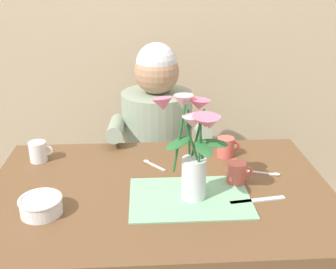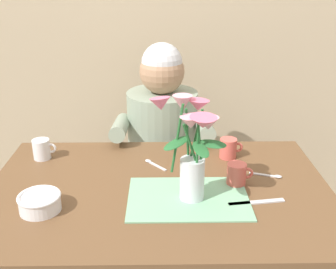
{
  "view_description": "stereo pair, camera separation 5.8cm",
  "coord_description": "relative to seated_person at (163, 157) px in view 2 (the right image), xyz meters",
  "views": [
    {
      "loc": [
        -0.05,
        -1.26,
        1.46
      ],
      "look_at": [
        0.03,
        0.05,
        0.92
      ],
      "focal_mm": 44.18,
      "sensor_mm": 36.0,
      "label": 1
    },
    {
      "loc": [
        0.01,
        -1.26,
        1.46
      ],
      "look_at": [
        0.03,
        0.05,
        0.92
      ],
      "focal_mm": 44.18,
      "sensor_mm": 36.0,
      "label": 2
    }
  ],
  "objects": [
    {
      "name": "wood_panel_backdrop",
      "position": [
        -0.01,
        0.43,
        0.69
      ],
      "size": [
        4.0,
        0.1,
        2.5
      ],
      "primitive_type": "cube",
      "color": "tan",
      "rests_on": "ground_plane"
    },
    {
      "name": "dining_table",
      "position": [
        -0.01,
        -0.62,
        0.08
      ],
      "size": [
        1.2,
        0.8,
        0.74
      ],
      "color": "brown",
      "rests_on": "ground_plane"
    },
    {
      "name": "seated_person",
      "position": [
        0.0,
        0.0,
        0.0
      ],
      "size": [
        0.45,
        0.47,
        1.14
      ],
      "rotation": [
        0.0,
        0.0,
        0.06
      ],
      "color": "#4C4C56",
      "rests_on": "ground_plane"
    },
    {
      "name": "striped_placemat",
      "position": [
        0.08,
        -0.69,
        0.18
      ],
      "size": [
        0.4,
        0.28,
        0.0
      ],
      "primitive_type": "cube",
      "color": "#7AB289",
      "rests_on": "dining_table"
    },
    {
      "name": "flower_vase",
      "position": [
        0.09,
        -0.7,
        0.38
      ],
      "size": [
        0.25,
        0.2,
        0.37
      ],
      "color": "silver",
      "rests_on": "dining_table"
    },
    {
      "name": "ceramic_bowl",
      "position": [
        -0.39,
        -0.75,
        0.21
      ],
      "size": [
        0.14,
        0.14,
        0.06
      ],
      "color": "white",
      "rests_on": "dining_table"
    },
    {
      "name": "dinner_knife",
      "position": [
        0.31,
        -0.72,
        0.18
      ],
      "size": [
        0.19,
        0.05,
        0.0
      ],
      "primitive_type": "cube",
      "rotation": [
        0.0,
        0.0,
        0.14
      ],
      "color": "silver",
      "rests_on": "dining_table"
    },
    {
      "name": "ceramic_mug",
      "position": [
        -0.48,
        -0.37,
        0.22
      ],
      "size": [
        0.09,
        0.07,
        0.08
      ],
      "color": "silver",
      "rests_on": "dining_table"
    },
    {
      "name": "tea_cup",
      "position": [
        0.26,
        -0.38,
        0.22
      ],
      "size": [
        0.09,
        0.07,
        0.08
      ],
      "color": "#CC564C",
      "rests_on": "dining_table"
    },
    {
      "name": "coffee_cup",
      "position": [
        0.26,
        -0.6,
        0.22
      ],
      "size": [
        0.09,
        0.07,
        0.08
      ],
      "color": "#CC564C",
      "rests_on": "dining_table"
    },
    {
      "name": "spoon_0",
      "position": [
        0.4,
        -0.54,
        0.18
      ],
      "size": [
        0.12,
        0.05,
        0.01
      ],
      "color": "silver",
      "rests_on": "dining_table"
    },
    {
      "name": "spoon_1",
      "position": [
        -0.04,
        -0.43,
        0.18
      ],
      "size": [
        0.09,
        0.1,
        0.01
      ],
      "color": "silver",
      "rests_on": "dining_table"
    }
  ]
}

